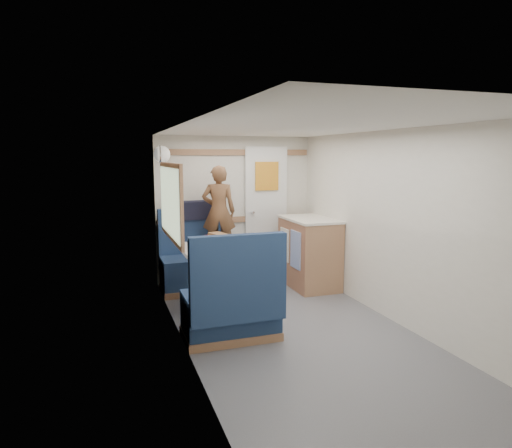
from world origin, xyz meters
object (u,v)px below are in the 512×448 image
object	(u,v)px
tray	(222,253)
bread_loaf	(219,238)
beer_glass	(224,243)
dome_light	(162,154)
tumbler_left	(204,250)
pepper_grinder	(204,242)
orange_fruit	(234,245)
tumbler_right	(206,242)
galley_counter	(309,252)
cheese_block	(217,249)
bench_near	(232,309)
wine_glass	(206,239)
bench_far	(196,267)
person	(219,211)
duffel_bag	(197,210)
dinette_table	(211,262)

from	to	relation	value
tray	bread_loaf	xyz separation A→B (m)	(0.13, 0.65, 0.05)
beer_glass	dome_light	bearing A→B (deg)	121.46
tumbler_left	pepper_grinder	distance (m)	0.47
dome_light	tray	world-z (taller)	dome_light
orange_fruit	tumbler_right	xyz separation A→B (m)	(-0.26, 0.25, 0.01)
tumbler_left	galley_counter	bearing A→B (deg)	28.32
galley_counter	tumbler_left	world-z (taller)	galley_counter
cheese_block	bench_near	bearing A→B (deg)	-91.76
wine_glass	orange_fruit	bearing A→B (deg)	-17.82
bench_far	tray	distance (m)	1.29
cheese_block	wine_glass	bearing A→B (deg)	123.51
tray	wine_glass	distance (m)	0.31
bench_far	tumbler_left	size ratio (longest dim) A/B	9.88
dome_light	person	size ratio (longest dim) A/B	0.17
dome_light	tumbler_left	xyz separation A→B (m)	(0.25, -1.17, -0.98)
duffel_bag	cheese_block	bearing A→B (deg)	-96.54
cheese_block	bench_far	bearing A→B (deg)	91.08
bench_near	dome_light	bearing A→B (deg)	102.82
galley_counter	wine_glass	xyz separation A→B (m)	(-1.53, -0.63, 0.38)
duffel_bag	bread_loaf	bearing A→B (deg)	-87.91
bench_far	tumbler_right	xyz separation A→B (m)	(-0.04, -0.79, 0.48)
bench_far	bread_loaf	bearing A→B (deg)	-73.16
bench_far	tumbler_right	world-z (taller)	bench_far
orange_fruit	bench_far	bearing A→B (deg)	102.01
bench_near	orange_fruit	world-z (taller)	bench_near
tray	bench_far	bearing A→B (deg)	92.12
galley_counter	bench_far	bearing A→B (deg)	167.90
galley_counter	duffel_bag	xyz separation A→B (m)	(-1.38, 0.57, 0.55)
tumbler_left	bread_loaf	size ratio (longest dim) A/B	0.40
tumbler_right	beer_glass	size ratio (longest dim) A/B	1.21
galley_counter	beer_glass	distance (m)	1.47
duffel_bag	dome_light	bearing A→B (deg)	-154.18
dome_light	pepper_grinder	size ratio (longest dim) A/B	2.22
dome_light	wine_glass	size ratio (longest dim) A/B	1.19
bench_far	cheese_block	bearing A→B (deg)	-88.92
dinette_table	duffel_bag	world-z (taller)	duffel_bag
tray	tumbler_left	bearing A→B (deg)	170.63
dinette_table	person	size ratio (longest dim) A/B	0.79
tray	pepper_grinder	xyz separation A→B (m)	(-0.09, 0.49, 0.04)
bench_far	bench_near	distance (m)	1.73
bench_far	tray	size ratio (longest dim) A/B	2.84
orange_fruit	tray	bearing A→B (deg)	-135.36
person	duffel_bag	distance (m)	0.40
dinette_table	cheese_block	world-z (taller)	cheese_block
person	tumbler_left	world-z (taller)	person
bench_far	duffel_bag	bearing A→B (deg)	70.47
orange_fruit	bread_loaf	world-z (taller)	bread_loaf
person	tumbler_right	distance (m)	0.81
tray	beer_glass	xyz separation A→B (m)	(0.10, 0.32, 0.04)
duffel_bag	dinette_table	bearing A→B (deg)	-98.13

